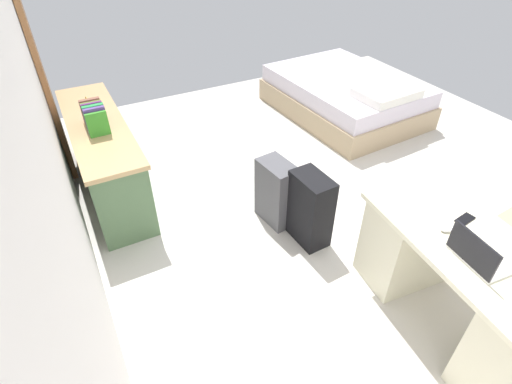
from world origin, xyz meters
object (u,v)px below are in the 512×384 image
Objects in this scene: bed at (345,96)px; computer_mouse at (448,228)px; credenza at (105,157)px; cell_phone_by_mouse at (465,219)px; figurine_small at (87,102)px; desk at (462,288)px; laptop at (478,255)px; suitcase_black at (310,209)px; suitcase_spare_grey at (277,193)px.

computer_mouse is at bearing 152.62° from bed.
cell_phone_by_mouse is at bearing -143.15° from credenza.
figurine_small is at bearing 25.37° from cell_phone_by_mouse.
laptop reaches higher than desk.
bed is 3.15× the size of suitcase_black.
credenza is 3.06m from cell_phone_by_mouse.
bed is 17.93× the size of figurine_small.
suitcase_black is 6.26× the size of computer_mouse.
cell_phone_by_mouse is at bearing 155.52° from bed.
suitcase_black is 1.08× the size of suitcase_spare_grey.
figurine_small is (3.04, 1.58, 0.01)m from laptop.
figurine_small is at bearing 32.87° from suitcase_black.
bed is 14.50× the size of cell_phone_by_mouse.
figurine_small reaches higher than bed.
laptop reaches higher than cell_phone_by_mouse.
suitcase_black is 2.31m from figurine_small.
suitcase_spare_grey is 1.65m from laptop.
figurine_small is (0.10, 3.04, 0.54)m from bed.
credenza reaches higher than suitcase_spare_grey.
computer_mouse is (0.21, 0.04, 0.36)m from desk.
desk reaches higher than suitcase_black.
suitcase_black is at bearing 135.38° from bed.
desk is 1.21m from suitcase_black.
suitcase_black is at bearing 12.27° from laptop.
desk is at bearing -168.83° from suitcase_spare_grey.
credenza is 18.00× the size of computer_mouse.
figurine_small reaches higher than suitcase_spare_grey.
cell_phone_by_mouse is at bearing -146.72° from figurine_small.
desk is 1.57m from suitcase_spare_grey.
bed is at bearing -21.51° from computer_mouse.
cell_phone_by_mouse is (0.22, -0.14, 0.35)m from desk.
desk is 11.03× the size of cell_phone_by_mouse.
suitcase_black is at bearing -138.64° from credenza.
desk is 0.43m from cell_phone_by_mouse.
suitcase_spare_grey is (1.49, 0.48, -0.09)m from desk.
credenza is 2.87× the size of suitcase_black.
laptop is (-1.20, -0.26, 0.46)m from suitcase_black.
computer_mouse is at bearing -14.89° from laptop.
desk is 3.46m from figurine_small.
computer_mouse is (-0.95, -0.33, 0.42)m from suitcase_black.
desk is at bearing 140.33° from cell_phone_by_mouse.
bed is 3.07m from computer_mouse.
laptop reaches higher than bed.
laptop reaches higher than computer_mouse.
suitcase_black is 1.89× the size of laptop.
credenza is at bearing 38.65° from suitcase_black.
cell_phone_by_mouse is (0.01, -0.17, -0.01)m from computer_mouse.
cell_phone_by_mouse is (-2.68, 1.22, 0.48)m from bed.
computer_mouse is 3.24m from figurine_small.
suitcase_black is 4.61× the size of cell_phone_by_mouse.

